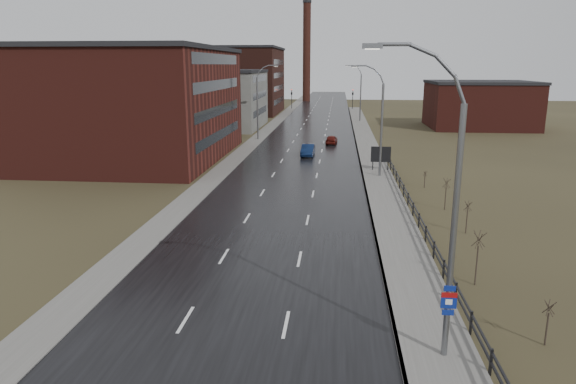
% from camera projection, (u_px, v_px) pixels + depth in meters
% --- Properties ---
extents(ground, '(320.00, 320.00, 0.00)m').
position_uv_depth(ground, '(214.00, 375.00, 19.27)').
color(ground, '#2D2819').
rests_on(ground, ground).
extents(road, '(14.00, 300.00, 0.06)m').
position_uv_depth(road, '(308.00, 142.00, 77.22)').
color(road, black).
rests_on(road, ground).
extents(sidewalk_right, '(3.20, 180.00, 0.18)m').
position_uv_depth(sidewalk_right, '(378.00, 178.00, 52.24)').
color(sidewalk_right, '#595651').
rests_on(sidewalk_right, ground).
extents(curb_right, '(0.16, 180.00, 0.18)m').
position_uv_depth(curb_right, '(363.00, 178.00, 52.39)').
color(curb_right, slate).
rests_on(curb_right, ground).
extents(sidewalk_left, '(2.40, 260.00, 0.12)m').
position_uv_depth(sidewalk_left, '(255.00, 141.00, 77.99)').
color(sidewalk_left, '#595651').
rests_on(sidewalk_left, ground).
extents(warehouse_near, '(22.44, 28.56, 13.50)m').
position_uv_depth(warehouse_near, '(132.00, 103.00, 63.10)').
color(warehouse_near, '#471914').
rests_on(warehouse_near, ground).
extents(warehouse_mid, '(16.32, 20.40, 10.50)m').
position_uv_depth(warehouse_mid, '(218.00, 99.00, 95.05)').
color(warehouse_mid, slate).
rests_on(warehouse_mid, ground).
extents(warehouse_far, '(26.52, 24.48, 15.50)m').
position_uv_depth(warehouse_far, '(226.00, 80.00, 123.90)').
color(warehouse_far, '#331611').
rests_on(warehouse_far, ground).
extents(building_right, '(18.36, 16.32, 8.50)m').
position_uv_depth(building_right, '(480.00, 104.00, 94.59)').
color(building_right, '#471914').
rests_on(building_right, ground).
extents(smokestack, '(2.70, 2.70, 30.70)m').
position_uv_depth(smokestack, '(307.00, 51.00, 161.00)').
color(smokestack, '#331611').
rests_on(smokestack, ground).
extents(streetlight_main, '(3.91, 0.29, 12.11)m').
position_uv_depth(streetlight_main, '(446.00, 212.00, 18.94)').
color(streetlight_main, slate).
rests_on(streetlight_main, ground).
extents(streetlight_right_mid, '(3.36, 0.28, 11.35)m').
position_uv_depth(streetlight_right_mid, '(379.00, 121.00, 51.84)').
color(streetlight_right_mid, slate).
rests_on(streetlight_right_mid, ground).
extents(streetlight_left, '(3.36, 0.28, 11.35)m').
position_uv_depth(streetlight_left, '(259.00, 102.00, 78.48)').
color(streetlight_left, slate).
rests_on(streetlight_left, ground).
extents(streetlight_right_far, '(3.36, 0.28, 11.35)m').
position_uv_depth(streetlight_right_far, '(359.00, 93.00, 104.00)').
color(streetlight_right_far, slate).
rests_on(streetlight_right_far, ground).
extents(guardrail, '(0.10, 53.05, 1.10)m').
position_uv_depth(guardrail, '(420.00, 221.00, 35.81)').
color(guardrail, black).
rests_on(guardrail, ground).
extents(shrub_b, '(0.48, 0.50, 1.99)m').
position_uv_depth(shrub_b, '(548.00, 322.00, 21.06)').
color(shrub_b, '#382D23').
rests_on(shrub_b, ground).
extents(shrub_c, '(0.69, 0.73, 2.96)m').
position_uv_depth(shrub_c, '(477.00, 257.00, 26.80)').
color(shrub_c, '#382D23').
rests_on(shrub_c, ground).
extents(shrub_d, '(0.54, 0.57, 2.29)m').
position_uv_depth(shrub_d, '(467.00, 216.00, 35.20)').
color(shrub_d, '#382D23').
rests_on(shrub_d, ground).
extents(shrub_e, '(0.61, 0.64, 2.58)m').
position_uv_depth(shrub_e, '(446.00, 193.00, 40.94)').
color(shrub_e, '#382D23').
rests_on(shrub_e, ground).
extents(shrub_f, '(0.39, 0.41, 1.63)m').
position_uv_depth(shrub_f, '(425.00, 179.00, 48.46)').
color(shrub_f, '#382D23').
rests_on(shrub_f, ground).
extents(billboard, '(2.15, 0.17, 2.75)m').
position_uv_depth(billboard, '(381.00, 155.00, 55.70)').
color(billboard, black).
rests_on(billboard, ground).
extents(traffic_light_left, '(0.58, 2.73, 5.30)m').
position_uv_depth(traffic_light_left, '(292.00, 91.00, 134.84)').
color(traffic_light_left, black).
rests_on(traffic_light_left, ground).
extents(traffic_light_right, '(0.58, 2.73, 5.30)m').
position_uv_depth(traffic_light_right, '(353.00, 92.00, 133.32)').
color(traffic_light_right, black).
rests_on(traffic_light_right, ground).
extents(car_near, '(1.68, 4.48, 1.46)m').
position_uv_depth(car_near, '(308.00, 151.00, 65.26)').
color(car_near, '#0C1A3C').
rests_on(car_near, ground).
extents(car_far, '(1.83, 3.97, 1.32)m').
position_uv_depth(car_far, '(332.00, 140.00, 75.11)').
color(car_far, '#56130E').
rests_on(car_far, ground).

